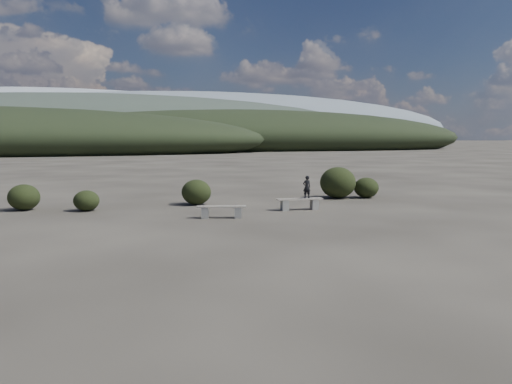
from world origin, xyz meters
name	(u,v)px	position (x,y,z in m)	size (l,w,h in m)	color
ground	(313,244)	(0.00, 0.00, 0.00)	(1200.00, 1200.00, 0.00)	#2B2721
bench_left	(221,211)	(-1.27, 5.16, 0.27)	(1.83, 0.86, 0.45)	gray
bench_right	(300,203)	(2.26, 6.19, 0.29)	(1.92, 0.56, 0.47)	gray
seated_person	(307,187)	(2.56, 6.16, 0.93)	(0.33, 0.22, 0.91)	black
shrub_a	(86,201)	(-5.96, 8.62, 0.41)	(1.01, 1.01, 0.83)	black
shrub_b	(196,192)	(-1.39, 9.11, 0.55)	(1.29, 1.29, 1.11)	black
shrub_d	(338,183)	(5.63, 9.35, 0.76)	(1.73, 1.73, 1.52)	black
shrub_e	(366,188)	(7.01, 9.02, 0.50)	(1.19, 1.19, 0.99)	black
shrub_f	(24,197)	(-8.35, 9.64, 0.53)	(1.24, 1.24, 1.05)	black
mountain_ridges	(88,126)	(-7.48, 339.06, 10.84)	(500.00, 400.00, 56.00)	black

